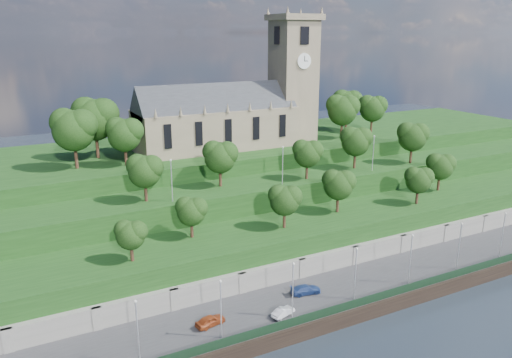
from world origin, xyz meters
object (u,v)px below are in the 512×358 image
car_middle (283,312)px  car_right (306,289)px  church (237,109)px  car_left (210,321)px

car_middle → car_right: (5.75, 3.52, 0.07)m
church → car_right: bearing=-101.5°
car_left → car_right: 15.10m
car_left → car_middle: bearing=-115.8°
car_right → church: bearing=-2.8°
car_left → car_right: (15.05, 1.25, -0.03)m
car_left → car_right: bearing=-97.3°
car_left → car_middle: car_left is taller
church → car_middle: 49.06m
car_left → car_middle: (9.30, -2.27, -0.10)m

